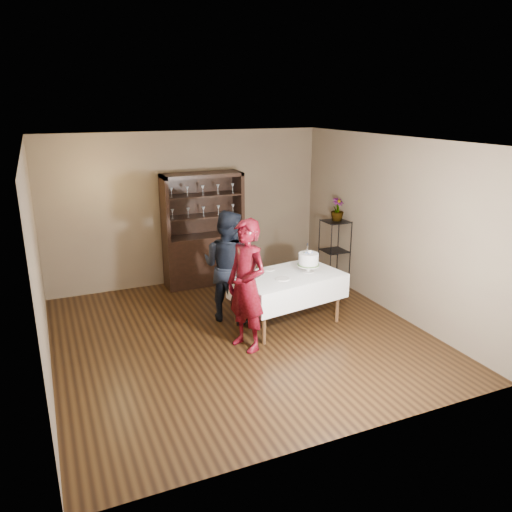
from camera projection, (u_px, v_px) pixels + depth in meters
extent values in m
plane|color=black|center=(240.00, 335.00, 7.08)|extent=(5.00, 5.00, 0.00)
plane|color=silver|center=(238.00, 141.00, 6.28)|extent=(5.00, 5.00, 0.00)
cube|color=brown|center=(187.00, 209.00, 8.87)|extent=(5.00, 0.02, 2.70)
cube|color=brown|center=(37.00, 268.00, 5.73)|extent=(0.02, 5.00, 2.70)
cube|color=brown|center=(391.00, 226.00, 7.63)|extent=(0.02, 5.00, 2.70)
cube|color=black|center=(204.00, 259.00, 8.98)|extent=(1.40, 0.48, 0.90)
cube|color=black|center=(199.00, 203.00, 8.88)|extent=(1.40, 0.03, 1.10)
cube|color=black|center=(201.00, 175.00, 8.53)|extent=(1.40, 0.48, 0.06)
cube|color=black|center=(203.00, 216.00, 8.75)|extent=(1.28, 0.42, 0.02)
cube|color=black|center=(202.00, 195.00, 8.64)|extent=(1.28, 0.42, 0.02)
cylinder|color=black|center=(331.00, 258.00, 8.57)|extent=(0.02, 0.02, 1.20)
cylinder|color=black|center=(350.00, 255.00, 8.72)|extent=(0.02, 0.02, 1.20)
cylinder|color=black|center=(319.00, 252.00, 8.92)|extent=(0.02, 0.02, 1.20)
cylinder|color=black|center=(338.00, 249.00, 9.07)|extent=(0.02, 0.02, 1.20)
cube|color=black|center=(333.00, 277.00, 8.96)|extent=(0.40, 0.40, 0.02)
cube|color=black|center=(334.00, 251.00, 8.81)|extent=(0.40, 0.40, 0.01)
cube|color=black|center=(336.00, 221.00, 8.65)|extent=(0.40, 0.40, 0.02)
cube|color=silver|center=(288.00, 286.00, 7.29)|extent=(1.67, 1.19, 0.36)
cylinder|color=#50331D|center=(264.00, 319.00, 6.72)|extent=(0.06, 0.06, 0.73)
cylinder|color=#50331D|center=(338.00, 299.00, 7.41)|extent=(0.06, 0.06, 0.73)
cylinder|color=#50331D|center=(236.00, 302.00, 7.30)|extent=(0.06, 0.06, 0.73)
cylinder|color=#50331D|center=(307.00, 285.00, 7.99)|extent=(0.06, 0.06, 0.73)
imported|color=#390508|center=(247.00, 286.00, 6.48)|extent=(0.62, 0.75, 1.77)
imported|color=black|center=(228.00, 266.00, 7.39)|extent=(1.01, 1.03, 1.68)
cylinder|color=silver|center=(308.00, 271.00, 7.36)|extent=(0.18, 0.18, 0.01)
cylinder|color=silver|center=(308.00, 269.00, 7.35)|extent=(0.05, 0.05, 0.09)
cylinder|color=silver|center=(308.00, 265.00, 7.33)|extent=(0.33, 0.33, 0.01)
cylinder|color=#41622F|center=(308.00, 264.00, 7.32)|extent=(0.32, 0.32, 0.02)
cylinder|color=silver|center=(308.00, 259.00, 7.30)|extent=(0.33, 0.33, 0.18)
sphere|color=#607FCE|center=(310.00, 252.00, 7.28)|extent=(0.02, 0.02, 0.02)
cube|color=silver|center=(307.00, 250.00, 7.22)|extent=(0.02, 0.02, 0.13)
cube|color=black|center=(307.00, 244.00, 7.20)|extent=(0.02, 0.02, 0.05)
cylinder|color=silver|center=(282.00, 279.00, 7.05)|extent=(0.22, 0.22, 0.01)
cylinder|color=silver|center=(269.00, 269.00, 7.43)|extent=(0.18, 0.18, 0.01)
imported|color=#41622F|center=(337.00, 210.00, 8.61)|extent=(0.26, 0.26, 0.40)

